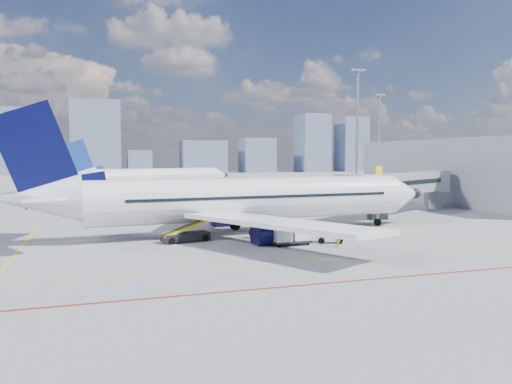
% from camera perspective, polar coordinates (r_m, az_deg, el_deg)
% --- Properties ---
extents(ground, '(420.00, 420.00, 0.00)m').
position_cam_1_polar(ground, '(40.85, 2.78, -6.22)').
color(ground, gray).
rests_on(ground, ground).
extents(apron_markings, '(90.00, 35.12, 0.01)m').
position_cam_1_polar(apron_markings, '(37.06, 4.10, -7.27)').
color(apron_markings, yellow).
rests_on(apron_markings, ground).
extents(jet_bridge, '(23.55, 15.78, 6.30)m').
position_cam_1_polar(jet_bridge, '(66.41, 16.69, 0.81)').
color(jet_bridge, gray).
rests_on(jet_bridge, ground).
extents(terminal_block, '(10.00, 42.00, 10.00)m').
position_cam_1_polar(terminal_block, '(83.61, 22.43, 2.16)').
color(terminal_block, gray).
rests_on(terminal_block, ground).
extents(floodlight_mast_ne, '(3.20, 0.61, 25.45)m').
position_cam_1_polar(floodlight_mast_ne, '(106.51, 11.48, 7.34)').
color(floodlight_mast_ne, gray).
rests_on(floodlight_mast_ne, ground).
extents(floodlight_mast_far, '(3.20, 0.61, 25.45)m').
position_cam_1_polar(floodlight_mast_far, '(150.35, 13.88, 6.30)').
color(floodlight_mast_far, gray).
rests_on(floodlight_mast_far, ground).
extents(distant_skyline, '(246.13, 14.82, 31.87)m').
position_cam_1_polar(distant_skyline, '(227.93, -15.16, 5.19)').
color(distant_skyline, slate).
rests_on(distant_skyline, ground).
extents(main_aircraft, '(41.86, 36.44, 12.21)m').
position_cam_1_polar(main_aircraft, '(46.74, -2.22, -0.94)').
color(main_aircraft, white).
rests_on(main_aircraft, ground).
extents(second_aircraft, '(34.44, 29.25, 10.62)m').
position_cam_1_polar(second_aircraft, '(101.41, -11.75, 1.65)').
color(second_aircraft, white).
rests_on(second_aircraft, ground).
extents(baggage_tug, '(2.35, 1.87, 1.45)m').
position_cam_1_polar(baggage_tug, '(42.79, 8.29, -4.84)').
color(baggage_tug, white).
rests_on(baggage_tug, ground).
extents(cargo_dolly, '(3.40, 1.72, 1.81)m').
position_cam_1_polar(cargo_dolly, '(41.29, 3.96, -4.72)').
color(cargo_dolly, black).
rests_on(cargo_dolly, ground).
extents(belt_loader, '(5.93, 2.66, 2.38)m').
position_cam_1_polar(belt_loader, '(43.36, -7.88, -4.83)').
color(belt_loader, black).
rests_on(belt_loader, ground).
extents(ramp_worker, '(0.70, 0.75, 1.72)m').
position_cam_1_polar(ramp_worker, '(40.94, 9.44, -5.02)').
color(ramp_worker, yellow).
rests_on(ramp_worker, ground).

